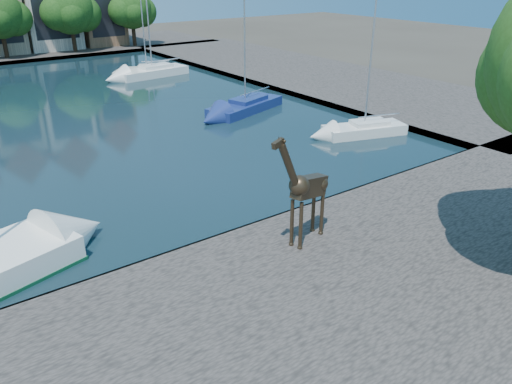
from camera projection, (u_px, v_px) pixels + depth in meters
ground at (228, 242)px, 20.54m from camera, size 160.00×160.00×0.00m
water_basin at (57, 113)px, 38.19m from camera, size 38.00×50.00×0.08m
near_quay at (352, 328)px, 15.28m from camera, size 50.00×14.00×0.50m
right_quay at (304, 73)px, 51.49m from camera, size 14.00×52.00×0.50m
far_tree_mid_east at (0, 16)px, 56.70m from camera, size 7.02×5.40×7.52m
far_tree_east at (71, 12)px, 60.95m from camera, size 7.54×5.80×7.84m
far_tree_far_east at (132, 10)px, 65.29m from camera, size 6.76×5.20×7.36m
giraffe_statue at (306, 188)px, 18.62m from camera, size 3.23×1.16×4.67m
sailboat_right_a at (364, 127)px, 33.03m from camera, size 5.79×3.47×10.52m
sailboat_right_b at (245, 104)px, 38.43m from camera, size 7.20×4.37×10.76m
sailboat_right_c at (152, 70)px, 50.55m from camera, size 7.42×3.25×9.48m
sailboat_right_d at (147, 69)px, 51.55m from camera, size 5.28×3.58×9.09m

